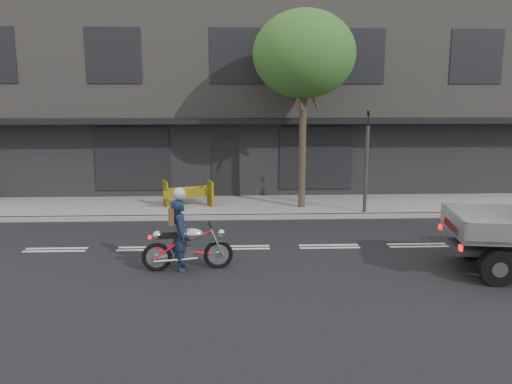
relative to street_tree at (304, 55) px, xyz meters
The scene contains 9 objects.
ground 7.09m from the street_tree, 117.65° to the right, with size 80.00×80.00×0.00m, color black.
sidewalk 5.67m from the street_tree, 167.20° to the left, with size 32.00×3.20×0.15m, color gray.
kerb 5.75m from the street_tree, 153.43° to the right, with size 32.00×0.20×0.15m, color gray.
building_main 7.54m from the street_tree, 107.22° to the left, with size 26.00×10.00×8.00m, color slate.
street_tree is the anchor object (origin of this frame).
traffic_light_pole 4.23m from the street_tree, 23.03° to the right, with size 0.12×0.12×3.50m.
motorcycle 8.23m from the street_tree, 120.30° to the right, with size 2.09×0.61×1.08m.
rider 8.14m from the street_tree, 121.40° to the right, with size 0.60×0.40×1.65m, color #142037.
construction_barrier 6.11m from the street_tree, behind, with size 1.67×0.67×0.93m, color yellow, non-canonical shape.
Camera 1 is at (-0.08, -12.68, 3.95)m, focal length 35.00 mm.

